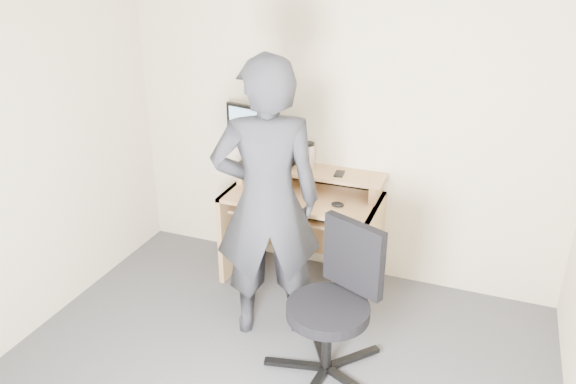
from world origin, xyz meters
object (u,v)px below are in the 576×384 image
Objects in this scene: monitor at (253,130)px; office_chair at (337,298)px; desk at (305,215)px; person at (267,203)px.

monitor is 0.50× the size of office_chair.
office_chair is at bearing -32.54° from monitor.
person is (-0.01, -0.75, 0.43)m from desk.
monitor is at bearing 158.19° from office_chair.
monitor is 1.60m from office_chair.
office_chair is 0.50× the size of person.
person reaches higher than desk.
person is at bearing -90.58° from desk.
monitor is at bearing 175.07° from desk.
person is at bearing -47.01° from monitor.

